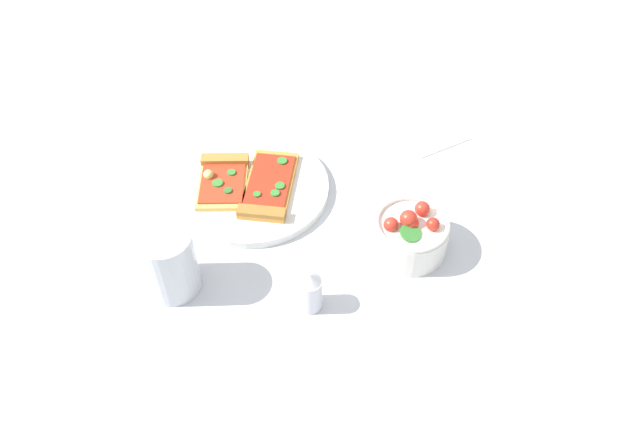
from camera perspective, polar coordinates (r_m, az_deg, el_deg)
name	(u,v)px	position (r m, az deg, el deg)	size (l,w,h in m)	color
ground_plane	(284,193)	(1.07, -3.14, 1.82)	(2.40, 2.40, 0.00)	silver
plate	(253,188)	(1.07, -5.87, 2.21)	(0.25, 0.25, 0.01)	silver
pizza_slice_near	(223,178)	(1.08, -8.46, 3.10)	(0.14, 0.11, 0.02)	#E5B256
pizza_slice_far	(268,189)	(1.05, -4.53, 2.14)	(0.17, 0.14, 0.02)	gold
salad_bowl	(410,234)	(0.98, 7.88, -1.76)	(0.11, 0.11, 0.08)	white
soda_glass	(169,263)	(0.93, -12.98, -4.21)	(0.08, 0.08, 0.11)	silver
paper_napkin	(431,131)	(1.20, 9.61, 7.09)	(0.10, 0.11, 0.00)	silver
pepper_shaker	(310,291)	(0.90, -0.87, -6.75)	(0.03, 0.03, 0.07)	silver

